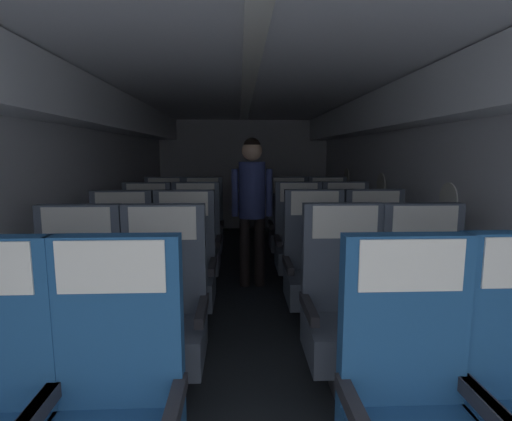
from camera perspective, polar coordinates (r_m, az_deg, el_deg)
name	(u,v)px	position (r m, az deg, el deg)	size (l,w,h in m)	color
ground	(249,300)	(4.00, -1.08, -12.78)	(3.39, 7.77, 0.02)	#23282D
fuselage_shell	(248,144)	(3.98, -1.22, 9.57)	(3.27, 7.42, 2.09)	silver
seat_a_left_aisle	(111,418)	(1.71, -20.26, -26.39)	(0.53, 0.48, 1.13)	#38383D
seat_a_right_window	(413,415)	(1.74, 21.84, -25.78)	(0.53, 0.48, 1.13)	#38383D
seat_b_left_window	(77,318)	(2.62, -24.57, -13.95)	(0.53, 0.48, 1.13)	#38383D
seat_b_left_aisle	(163,316)	(2.48, -13.34, -14.71)	(0.53, 0.48, 1.13)	#38383D
seat_b_right_aisle	(426,314)	(2.66, 23.43, -13.54)	(0.53, 0.48, 1.13)	#38383D
seat_b_right_window	(346,313)	(2.52, 12.90, -14.34)	(0.53, 0.48, 1.13)	#38383D
seat_c_left_window	(120,272)	(3.42, -19.05, -8.47)	(0.53, 0.48, 1.13)	#38383D
seat_c_left_aisle	(184,271)	(3.32, -10.39, -8.63)	(0.53, 0.48, 1.13)	#38383D
seat_c_right_aisle	(376,269)	(3.48, 17.03, -8.08)	(0.53, 0.48, 1.13)	#38383D
seat_c_right_window	(315,269)	(3.35, 8.60, -8.43)	(0.53, 0.48, 1.13)	#38383D
seat_d_left_window	(146,246)	(4.26, -15.62, -5.02)	(0.53, 0.48, 1.13)	#38383D
seat_d_left_aisle	(196,246)	(4.18, -8.72, -5.04)	(0.53, 0.48, 1.13)	#38383D
seat_d_right_aisle	(347,244)	(4.32, 12.99, -4.73)	(0.53, 0.48, 1.13)	#38383D
seat_d_right_window	(299,244)	(4.22, 6.29, -4.89)	(0.53, 0.48, 1.13)	#38383D
seat_e_left_window	(164,229)	(5.15, -13.16, -2.65)	(0.53, 0.48, 1.13)	#38383D
seat_e_left_aisle	(203,229)	(5.07, -7.70, -2.68)	(0.53, 0.48, 1.13)	#38383D
seat_e_right_aisle	(328,228)	(5.16, 10.40, -2.53)	(0.53, 0.48, 1.13)	#38383D
seat_e_right_window	(289,228)	(5.08, 4.79, -2.61)	(0.53, 0.48, 1.13)	#38383D
flight_attendant	(252,196)	(4.15, -0.58, 2.07)	(0.43, 0.28, 1.59)	black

